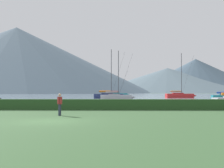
{
  "coord_description": "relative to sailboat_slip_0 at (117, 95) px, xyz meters",
  "views": [
    {
      "loc": [
        4.1,
        -16.97,
        1.79
      ],
      "look_at": [
        2.86,
        49.19,
        3.55
      ],
      "focal_mm": 45.48,
      "sensor_mm": 36.0,
      "label": 1
    }
  ],
  "objects": [
    {
      "name": "sailboat_slip_4",
      "position": [
        17.84,
        -21.2,
        0.05
      ],
      "size": [
        8.97,
        3.28,
        12.76
      ],
      "rotation": [
        0.0,
        0.0,
        0.09
      ],
      "color": "red",
      "rests_on": "harbor_water"
    },
    {
      "name": "sailboat_slip_7",
      "position": [
        -1.96,
        -28.92,
        0.03
      ],
      "size": [
        8.77,
        3.28,
        12.67
      ],
      "rotation": [
        0.0,
        0.0,
        -0.1
      ],
      "color": "navy",
      "rests_on": "harbor_water"
    },
    {
      "name": "distant_hill_central_peak",
      "position": [
        73.01,
        309.8,
        17.24
      ],
      "size": [
        227.52,
        227.52,
        35.89
      ],
      "primitive_type": "cone",
      "color": "slate",
      "rests_on": "ground_plane"
    },
    {
      "name": "distant_hill_east_ridge",
      "position": [
        -125.04,
        245.49,
        40.09
      ],
      "size": [
        335.1,
        335.1,
        81.58
      ],
      "primitive_type": "cone",
      "color": "#4C6070",
      "rests_on": "ground_plane"
    },
    {
      "name": "harbor_water",
      "position": [
        -3.99,
        51.98,
        -0.7
      ],
      "size": [
        320.0,
        246.0,
        0.0
      ],
      "primitive_type": "cube",
      "color": "#8499A8",
      "rests_on": "ground_plane"
    },
    {
      "name": "person_standing_walker",
      "position": [
        -4.17,
        -81.03,
        0.27
      ],
      "size": [
        0.36,
        0.56,
        1.65
      ],
      "rotation": [
        0.0,
        0.0,
        -0.2
      ],
      "color": "#2D3347",
      "rests_on": "ground_plane"
    },
    {
      "name": "distant_hill_far_shoulder",
      "position": [
        119.22,
        329.76,
        24.99
      ],
      "size": [
        199.48,
        199.48,
        51.38
      ],
      "primitive_type": "cone",
      "color": "#425666",
      "rests_on": "ground_plane"
    },
    {
      "name": "sailboat_slip_9",
      "position": [
        -0.11,
        -40.21,
        -0.05
      ],
      "size": [
        7.79,
        2.58,
        10.72
      ],
      "rotation": [
        0.0,
        0.0,
        0.04
      ],
      "color": "#9E9EA3",
      "rests_on": "harbor_water"
    },
    {
      "name": "sailboat_slip_0",
      "position": [
        0.0,
        0.0,
        0.0
      ],
      "size": [
        8.68,
        3.5,
        9.65
      ],
      "rotation": [
        0.0,
        0.0,
        0.14
      ],
      "color": "#19707A",
      "rests_on": "harbor_water"
    },
    {
      "name": "hedge_line",
      "position": [
        -3.99,
        -74.02,
        -0.19
      ],
      "size": [
        80.0,
        1.2,
        1.03
      ],
      "primitive_type": "cube",
      "color": "#284C23",
      "rests_on": "ground_plane"
    },
    {
      "name": "ground_plane",
      "position": [
        -3.99,
        -85.02,
        -0.7
      ],
      "size": [
        1000.0,
        1000.0,
        0.0
      ],
      "primitive_type": "plane",
      "color": "#385B33"
    },
    {
      "name": "distant_hill_west_ridge",
      "position": [
        -148.67,
        286.33,
        19.21
      ],
      "size": [
        247.57,
        247.57,
        39.82
      ],
      "primitive_type": "cone",
      "color": "#425666",
      "rests_on": "ground_plane"
    }
  ]
}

